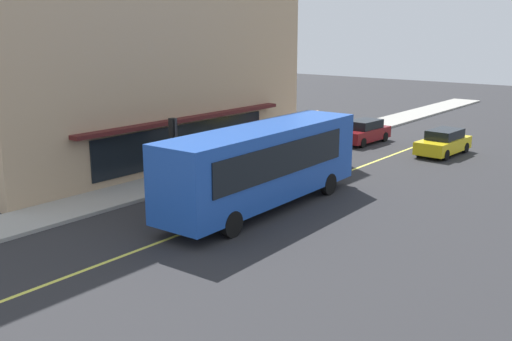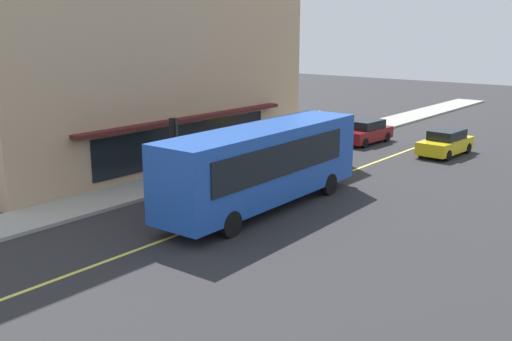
{
  "view_description": "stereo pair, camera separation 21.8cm",
  "coord_description": "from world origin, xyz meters",
  "views": [
    {
      "loc": [
        -21.86,
        -15.0,
        7.49
      ],
      "look_at": [
        -2.97,
        -0.05,
        1.6
      ],
      "focal_mm": 41.17,
      "sensor_mm": 36.0,
      "label": 1
    },
    {
      "loc": [
        -21.73,
        -15.17,
        7.49
      ],
      "look_at": [
        -2.97,
        -0.05,
        1.6
      ],
      "focal_mm": 41.17,
      "sensor_mm": 36.0,
      "label": 2
    }
  ],
  "objects": [
    {
      "name": "pedestrian_near_storefront",
      "position": [
        2.4,
        4.79,
        1.07
      ],
      "size": [
        0.34,
        0.34,
        1.54
      ],
      "color": "black",
      "rests_on": "sidewalk"
    },
    {
      "name": "pedestrian_by_curb",
      "position": [
        3.02,
        6.11,
        1.1
      ],
      "size": [
        0.34,
        0.34,
        1.59
      ],
      "color": "black",
      "rests_on": "sidewalk"
    },
    {
      "name": "storefront_building",
      "position": [
        0.09,
        12.18,
        7.02
      ],
      "size": [
        20.68,
        10.77,
        14.06
      ],
      "color": "tan",
      "rests_on": "ground"
    },
    {
      "name": "sidewalk",
      "position": [
        0.0,
        5.73,
        0.07
      ],
      "size": [
        80.0,
        2.73,
        0.15
      ],
      "primitive_type": "cube",
      "color": "#9E9B93",
      "rests_on": "ground"
    },
    {
      "name": "car_black",
      "position": [
        -1.22,
        3.1,
        0.74
      ],
      "size": [
        4.4,
        2.06,
        1.52
      ],
      "color": "black",
      "rests_on": "ground"
    },
    {
      "name": "bus",
      "position": [
        -2.93,
        -0.45,
        1.99
      ],
      "size": [
        11.19,
        2.82,
        3.5
      ],
      "color": "#1E4CAD",
      "rests_on": "ground"
    },
    {
      "name": "car_maroon",
      "position": [
        12.71,
        3.23,
        0.74
      ],
      "size": [
        4.38,
        2.02,
        1.52
      ],
      "color": "maroon",
      "rests_on": "ground"
    },
    {
      "name": "ground",
      "position": [
        0.0,
        0.0,
        0.0
      ],
      "size": [
        120.0,
        120.0,
        0.0
      ],
      "primitive_type": "plane",
      "color": "#28282B"
    },
    {
      "name": "lane_centre_stripe",
      "position": [
        0.0,
        0.0,
        0.0
      ],
      "size": [
        36.0,
        0.16,
        0.01
      ],
      "primitive_type": "cube",
      "color": "#D8D14C",
      "rests_on": "ground"
    },
    {
      "name": "pedestrian_waiting",
      "position": [
        11.81,
        6.32,
        1.28
      ],
      "size": [
        0.34,
        0.34,
        1.87
      ],
      "color": "black",
      "rests_on": "sidewalk"
    },
    {
      "name": "car_yellow",
      "position": [
        12.37,
        -2.33,
        0.74
      ],
      "size": [
        4.39,
        2.04,
        1.52
      ],
      "color": "yellow",
      "rests_on": "ground"
    },
    {
      "name": "traffic_light",
      "position": [
        -2.89,
        4.96,
        2.53
      ],
      "size": [
        0.3,
        0.52,
        3.2
      ],
      "color": "#2D2D33",
      "rests_on": "sidewalk"
    }
  ]
}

